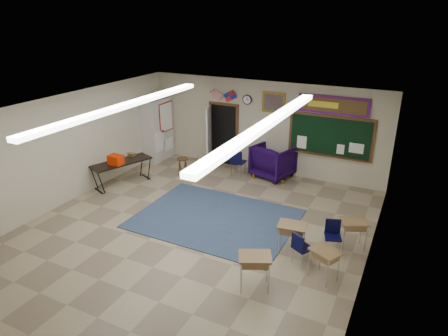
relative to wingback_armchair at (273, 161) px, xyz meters
The scene contains 25 objects.
floor 4.22m from the wingback_armchair, 97.50° to the right, with size 9.00×9.00×0.00m, color tan.
back_wall 1.17m from the wingback_armchair, 147.35° to the left, with size 8.00×0.04×3.00m, color beige.
front_wall 8.72m from the wingback_armchair, 93.61° to the right, with size 8.00×0.04×3.00m, color beige.
left_wall 6.23m from the wingback_armchair, 137.61° to the right, with size 0.04×9.00×3.00m, color beige.
right_wall 5.49m from the wingback_armchair, 50.23° to the right, with size 0.04×9.00×3.00m, color beige.
ceiling 4.86m from the wingback_armchair, 97.50° to the right, with size 8.00×9.00×0.04m, color silver.
area_rug 3.41m from the wingback_armchair, 95.90° to the right, with size 4.00×3.00×0.02m, color #364468.
fluorescent_strips 4.83m from the wingback_armchair, 97.50° to the right, with size 3.86×6.00×0.10m, color white, non-canonical shape.
doorway 2.12m from the wingback_armchair, behind, with size 1.10×0.89×2.16m.
chalkboard 1.93m from the wingback_armchair, 10.68° to the left, with size 2.55×0.14×1.30m.
bulletin_board 2.55m from the wingback_armchair, 10.82° to the left, with size 2.10×0.05×0.55m.
framed_art_print 1.86m from the wingback_armchair, 121.85° to the left, with size 0.75×0.05×0.65m.
wall_clock 2.15m from the wingback_armchair, 163.91° to the left, with size 0.32×0.05×0.32m.
wall_flags 2.77m from the wingback_armchair, behind, with size 1.16×0.06×0.70m, color red, non-canonical shape.
storage_cabinet 4.31m from the wingback_armchair, behind, with size 0.59×1.25×2.20m.
wingback_armchair is the anchor object (origin of this frame).
student_chair_reading 1.13m from the wingback_armchair, 158.32° to the right, with size 0.44×0.44×0.88m, color black, non-canonical shape.
student_chair_desk_a 4.80m from the wingback_armchair, 62.47° to the right, with size 0.38×0.38×0.75m, color black, non-canonical shape.
student_chair_desk_b 4.44m from the wingback_armchair, 52.67° to the right, with size 0.37×0.37×0.75m, color black, non-canonical shape.
student_desk_front_left 4.43m from the wingback_armchair, 64.66° to the right, with size 0.67×0.53×0.74m.
student_desk_front_right 4.40m from the wingback_armchair, 45.85° to the right, with size 0.71×0.64×0.70m.
student_desk_back_left 5.69m from the wingback_armchair, 73.48° to the right, with size 0.76×0.69×0.74m.
student_desk_back_right 5.33m from the wingback_armchair, 58.96° to the right, with size 0.69×0.63×0.67m.
folding_table 4.77m from the wingback_armchair, 145.48° to the right, with size 1.23×1.93×1.04m.
wooden_stool 2.93m from the wingback_armchair, 154.04° to the right, with size 0.35×0.35×0.61m.
Camera 1 is at (4.50, -7.27, 5.09)m, focal length 32.00 mm.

